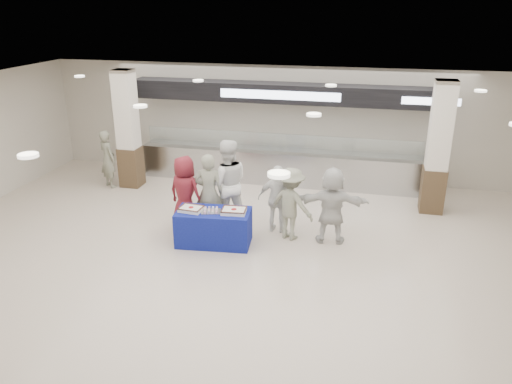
% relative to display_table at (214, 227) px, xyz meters
% --- Properties ---
extents(ground, '(14.00, 14.00, 0.00)m').
position_rel_display_table_xyz_m(ground, '(0.67, -1.27, -0.38)').
color(ground, beige).
rests_on(ground, ground).
extents(serving_line, '(8.70, 0.85, 2.80)m').
position_rel_display_table_xyz_m(serving_line, '(0.67, 4.13, 0.78)').
color(serving_line, '#ADB0B4').
rests_on(serving_line, ground).
extents(column_left, '(0.55, 0.55, 3.20)m').
position_rel_display_table_xyz_m(column_left, '(-3.33, 2.93, 1.15)').
color(column_left, '#3C2B1B').
rests_on(column_left, ground).
extents(column_right, '(0.55, 0.55, 3.20)m').
position_rel_display_table_xyz_m(column_right, '(4.67, 2.93, 1.15)').
color(column_right, '#3C2B1B').
rests_on(column_right, ground).
extents(display_table, '(1.62, 0.93, 0.75)m').
position_rel_display_table_xyz_m(display_table, '(0.00, 0.00, 0.00)').
color(display_table, navy).
rests_on(display_table, ground).
extents(sheet_cake_left, '(0.50, 0.40, 0.10)m').
position_rel_display_table_xyz_m(sheet_cake_left, '(-0.46, -0.08, 0.42)').
color(sheet_cake_left, white).
rests_on(sheet_cake_left, display_table).
extents(sheet_cake_right, '(0.53, 0.43, 0.10)m').
position_rel_display_table_xyz_m(sheet_cake_right, '(0.45, 0.01, 0.43)').
color(sheet_cake_right, white).
rests_on(sheet_cake_right, display_table).
extents(cupcake_tray, '(0.46, 0.39, 0.06)m').
position_rel_display_table_xyz_m(cupcake_tray, '(-0.03, -0.04, 0.41)').
color(cupcake_tray, '#A3A3A8').
rests_on(cupcake_tray, display_table).
extents(civilian_maroon, '(0.94, 0.74, 1.70)m').
position_rel_display_table_xyz_m(civilian_maroon, '(-0.86, 0.64, 0.47)').
color(civilian_maroon, maroon).
rests_on(civilian_maroon, ground).
extents(soldier_a, '(0.70, 0.50, 1.79)m').
position_rel_display_table_xyz_m(soldier_a, '(-0.30, 0.64, 0.52)').
color(soldier_a, gray).
rests_on(soldier_a, ground).
extents(chef_tall, '(1.20, 1.07, 2.03)m').
position_rel_display_table_xyz_m(chef_tall, '(0.02, 0.99, 0.64)').
color(chef_tall, white).
rests_on(chef_tall, ground).
extents(chef_short, '(0.92, 0.41, 1.54)m').
position_rel_display_table_xyz_m(chef_short, '(1.20, 0.92, 0.40)').
color(chef_short, white).
rests_on(chef_short, ground).
extents(soldier_b, '(1.19, 0.95, 1.60)m').
position_rel_display_table_xyz_m(soldier_b, '(1.54, 0.64, 0.43)').
color(soldier_b, gray).
rests_on(soldier_b, ground).
extents(civilian_white, '(1.60, 0.63, 1.68)m').
position_rel_display_table_xyz_m(civilian_white, '(2.41, 0.66, 0.46)').
color(civilian_white, silver).
rests_on(civilian_white, ground).
extents(soldier_bg, '(0.70, 0.64, 1.60)m').
position_rel_display_table_xyz_m(soldier_bg, '(-3.90, 2.70, 0.43)').
color(soldier_bg, gray).
rests_on(soldier_bg, ground).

